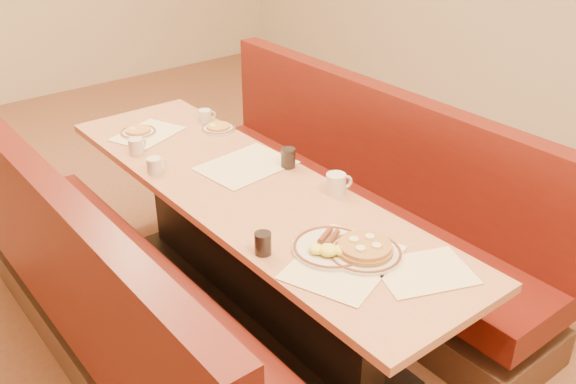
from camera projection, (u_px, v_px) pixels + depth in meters
ground at (253, 312)px, 3.39m from camera, size 8.00×8.00×0.00m
diner_table at (251, 253)px, 3.21m from camera, size 0.70×2.50×0.75m
booth_left at (115, 314)px, 2.82m from camera, size 0.55×2.50×1.05m
booth_right at (357, 210)px, 3.62m from camera, size 0.55×2.50×1.05m
placemat_near_left at (343, 262)px, 2.48m from camera, size 0.55×0.48×0.00m
placemat_near_right at (424, 272)px, 2.42m from camera, size 0.42×0.37×0.00m
placemat_far_left at (148, 134)px, 3.58m from camera, size 0.44×0.39×0.00m
placemat_far_right at (246, 165)px, 3.23m from camera, size 0.48×0.38×0.00m
pancake_plate at (365, 251)px, 2.51m from camera, size 0.30×0.30×0.07m
eggs_plate at (331, 247)px, 2.54m from camera, size 0.31×0.31×0.06m
extra_plate_mid at (218, 128)px, 3.63m from camera, size 0.19×0.19×0.04m
extra_plate_far at (138, 132)px, 3.58m from camera, size 0.20×0.20×0.04m
coffee_mug_a at (337, 183)px, 2.95m from camera, size 0.13×0.09×0.10m
coffee_mug_b at (155, 165)px, 3.15m from camera, size 0.10×0.07×0.08m
coffee_mug_c at (205, 116)px, 3.71m from camera, size 0.10×0.07×0.08m
coffee_mug_d at (136, 146)px, 3.35m from camera, size 0.11×0.08×0.08m
soda_tumbler_near at (263, 243)px, 2.52m from camera, size 0.07×0.07×0.09m
soda_tumbler_mid at (288, 158)px, 3.20m from camera, size 0.07×0.07×0.10m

